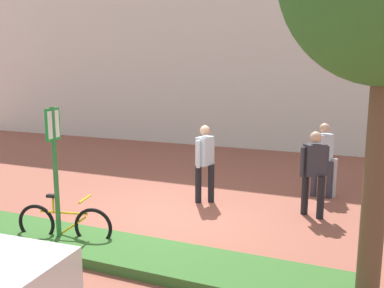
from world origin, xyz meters
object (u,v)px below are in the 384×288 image
bollard_steel (333,178)px  person_suited_dark (314,168)px  person_shirt_white (323,155)px  person_casual_tan (205,159)px  bike_at_sign (65,224)px  parking_sign_post (55,156)px

bollard_steel → person_suited_dark: bearing=-100.4°
person_suited_dark → person_shirt_white: same height
bollard_steel → person_casual_tan: bearing=-149.9°
bike_at_sign → parking_sign_post: bearing=-141.4°
person_suited_dark → bollard_steel: bearing=79.6°
bike_at_sign → person_suited_dark: (3.66, 2.99, 0.63)m
bike_at_sign → person_shirt_white: bearing=49.8°
bollard_steel → person_casual_tan: 3.04m
person_casual_tan → parking_sign_post: bearing=-115.0°
bike_at_sign → person_shirt_white: 5.78m
bike_at_sign → person_casual_tan: size_ratio=0.96×
parking_sign_post → person_casual_tan: (1.43, 3.06, -0.53)m
person_shirt_white → person_suited_dark: bearing=-91.7°
bollard_steel → person_suited_dark: size_ratio=0.52×
bike_at_sign → person_casual_tan: (1.36, 3.00, 0.63)m
person_casual_tan → bollard_steel: bearing=30.1°
person_shirt_white → person_casual_tan: 2.73m
bollard_steel → person_suited_dark: person_suited_dark is taller
bollard_steel → person_casual_tan: size_ratio=0.52×
person_suited_dark → person_shirt_white: bearing=88.3°
bike_at_sign → person_shirt_white: size_ratio=0.96×
person_suited_dark → bike_at_sign: bearing=-140.8°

